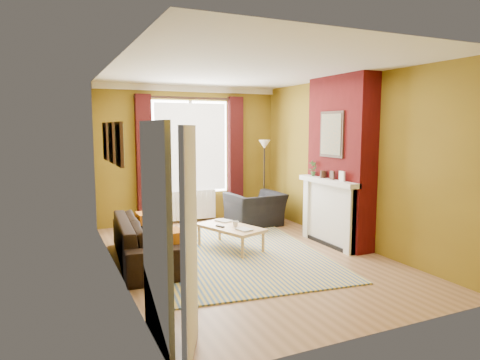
{
  "coord_description": "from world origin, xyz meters",
  "views": [
    {
      "loc": [
        -2.74,
        -5.75,
        1.98
      ],
      "look_at": [
        0.0,
        0.25,
        1.15
      ],
      "focal_mm": 32.0,
      "sensor_mm": 36.0,
      "label": 1
    }
  ],
  "objects_px": {
    "armchair": "(255,209)",
    "coffee_table": "(230,229)",
    "wicker_stool": "(242,215)",
    "floor_lamp": "(264,157)",
    "sofa": "(148,240)"
  },
  "relations": [
    {
      "from": "coffee_table",
      "to": "wicker_stool",
      "type": "bearing_deg",
      "value": 39.37
    },
    {
      "from": "sofa",
      "to": "wicker_stool",
      "type": "distance_m",
      "value": 2.74
    },
    {
      "from": "armchair",
      "to": "coffee_table",
      "type": "height_order",
      "value": "armchair"
    },
    {
      "from": "sofa",
      "to": "coffee_table",
      "type": "relative_size",
      "value": 1.73
    },
    {
      "from": "coffee_table",
      "to": "wicker_stool",
      "type": "height_order",
      "value": "wicker_stool"
    },
    {
      "from": "armchair",
      "to": "wicker_stool",
      "type": "xyz_separation_m",
      "value": [
        -0.21,
        0.21,
        -0.13
      ]
    },
    {
      "from": "armchair",
      "to": "floor_lamp",
      "type": "height_order",
      "value": "floor_lamp"
    },
    {
      "from": "sofa",
      "to": "floor_lamp",
      "type": "height_order",
      "value": "floor_lamp"
    },
    {
      "from": "sofa",
      "to": "wicker_stool",
      "type": "xyz_separation_m",
      "value": [
        2.24,
        1.58,
        -0.12
      ]
    },
    {
      "from": "wicker_stool",
      "to": "floor_lamp",
      "type": "height_order",
      "value": "floor_lamp"
    },
    {
      "from": "coffee_table",
      "to": "wicker_stool",
      "type": "distance_m",
      "value": 1.78
    },
    {
      "from": "floor_lamp",
      "to": "wicker_stool",
      "type": "bearing_deg",
      "value": -159.45
    },
    {
      "from": "coffee_table",
      "to": "wicker_stool",
      "type": "relative_size",
      "value": 3.2
    },
    {
      "from": "wicker_stool",
      "to": "floor_lamp",
      "type": "bearing_deg",
      "value": 20.55
    },
    {
      "from": "sofa",
      "to": "armchair",
      "type": "relative_size",
      "value": 2.15
    }
  ]
}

